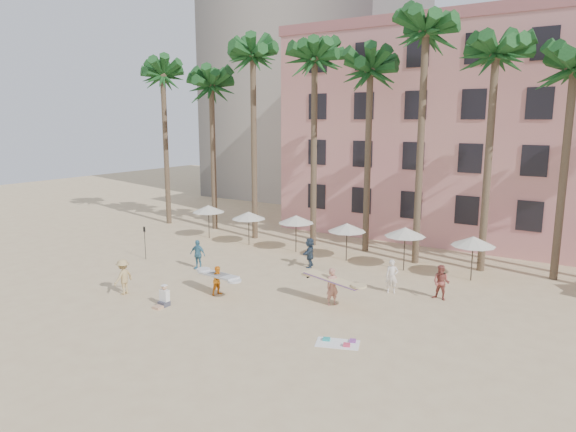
% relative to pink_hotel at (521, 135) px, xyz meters
% --- Properties ---
extents(ground, '(120.00, 120.00, 0.00)m').
position_rel_pink_hotel_xyz_m(ground, '(-7.00, -26.00, -8.00)').
color(ground, '#D1B789').
rests_on(ground, ground).
extents(pink_hotel, '(35.00, 14.00, 16.00)m').
position_rel_pink_hotel_xyz_m(pink_hotel, '(0.00, 0.00, 0.00)').
color(pink_hotel, '#D88F83').
rests_on(pink_hotel, ground).
extents(palm_row, '(44.40, 5.40, 16.30)m').
position_rel_pink_hotel_xyz_m(palm_row, '(-6.49, -11.00, 4.97)').
color(palm_row, brown).
rests_on(palm_row, ground).
extents(umbrella_row, '(22.50, 2.70, 2.73)m').
position_rel_pink_hotel_xyz_m(umbrella_row, '(-10.00, -13.50, -5.67)').
color(umbrella_row, '#332B23').
rests_on(umbrella_row, ground).
extents(beach_towel, '(2.04, 1.56, 0.14)m').
position_rel_pink_hotel_xyz_m(beach_towel, '(-2.50, -25.18, -7.97)').
color(beach_towel, white).
rests_on(beach_towel, ground).
extents(carrier_yellow, '(3.17, 1.11, 1.90)m').
position_rel_pink_hotel_xyz_m(carrier_yellow, '(-4.89, -21.30, -6.94)').
color(carrier_yellow, tan).
rests_on(carrier_yellow, ground).
extents(carrier_white, '(2.85, 1.37, 1.57)m').
position_rel_pink_hotel_xyz_m(carrier_white, '(-10.69, -23.26, -7.14)').
color(carrier_white, orange).
rests_on(carrier_white, ground).
extents(beachgoers, '(15.47, 11.41, 1.90)m').
position_rel_pink_hotel_xyz_m(beachgoers, '(-9.49, -19.82, -7.06)').
color(beachgoers, silver).
rests_on(beachgoers, ground).
extents(paddle, '(0.18, 0.04, 2.23)m').
position_rel_pink_hotel_xyz_m(paddle, '(-19.42, -20.51, -6.59)').
color(paddle, black).
rests_on(paddle, ground).
extents(seated_man, '(0.48, 0.83, 1.08)m').
position_rel_pink_hotel_xyz_m(seated_man, '(-11.89, -26.07, -7.63)').
color(seated_man, '#3F3F4C').
rests_on(seated_man, ground).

